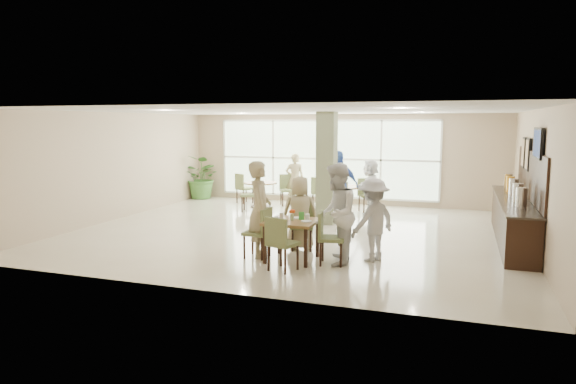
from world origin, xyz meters
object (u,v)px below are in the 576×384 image
(teen_right, at_px, (336,214))
(adult_a, at_px, (338,185))
(buffet_counter, at_px, (514,216))
(main_table, at_px, (292,226))
(round_table_right, at_px, (342,192))
(teen_standing, at_px, (373,220))
(adult_standing, at_px, (295,179))
(teen_left, at_px, (260,209))
(adult_b, at_px, (370,187))
(round_table_left, at_px, (260,189))
(teen_far, at_px, (300,213))
(potted_plant, at_px, (203,177))

(teen_right, xyz_separation_m, adult_a, (-1.01, 4.33, -0.01))
(buffet_counter, distance_m, adult_a, 4.44)
(main_table, height_order, round_table_right, same)
(teen_standing, distance_m, adult_a, 4.23)
(adult_a, height_order, adult_standing, adult_a)
(teen_left, relative_size, adult_b, 1.19)
(teen_right, height_order, adult_a, teen_right)
(main_table, bearing_deg, adult_a, 92.40)
(round_table_left, relative_size, adult_b, 0.66)
(main_table, distance_m, adult_b, 5.36)
(main_table, distance_m, buffet_counter, 4.96)
(main_table, relative_size, teen_right, 0.50)
(teen_standing, bearing_deg, main_table, -38.14)
(round_table_left, height_order, teen_standing, teen_standing)
(teen_right, distance_m, adult_a, 4.45)
(round_table_right, relative_size, teen_far, 0.74)
(buffet_counter, bearing_deg, teen_standing, -136.28)
(adult_b, bearing_deg, round_table_left, -88.43)
(main_table, bearing_deg, teen_left, 174.76)
(buffet_counter, xyz_separation_m, adult_a, (-4.19, 1.44, 0.35))
(adult_b, bearing_deg, teen_left, -8.67)
(teen_left, relative_size, adult_standing, 1.14)
(round_table_left, height_order, potted_plant, potted_plant)
(teen_left, height_order, teen_standing, teen_left)
(teen_far, bearing_deg, adult_b, -118.34)
(round_table_right, xyz_separation_m, teen_standing, (1.71, -4.87, 0.19))
(adult_standing, bearing_deg, teen_far, 91.23)
(adult_b, bearing_deg, potted_plant, -96.56)
(round_table_left, distance_m, teen_left, 5.84)
(main_table, bearing_deg, teen_far, 97.49)
(buffet_counter, bearing_deg, adult_standing, 151.21)
(teen_standing, bearing_deg, potted_plant, -97.15)
(adult_standing, bearing_deg, teen_standing, 102.58)
(teen_left, height_order, adult_b, teen_left)
(adult_a, bearing_deg, buffet_counter, -29.82)
(adult_standing, bearing_deg, teen_right, 96.45)
(teen_standing, relative_size, adult_a, 0.85)
(teen_left, distance_m, adult_b, 5.40)
(buffet_counter, relative_size, teen_far, 3.16)
(teen_left, height_order, teen_right, teen_right)
(adult_standing, bearing_deg, adult_b, 142.65)
(teen_right, bearing_deg, adult_b, 174.63)
(teen_far, relative_size, adult_b, 0.97)
(teen_left, xyz_separation_m, teen_right, (1.49, -0.04, 0.00))
(potted_plant, distance_m, adult_standing, 3.32)
(teen_far, relative_size, teen_standing, 0.97)
(potted_plant, height_order, teen_far, teen_far)
(main_table, height_order, teen_right, teen_right)
(potted_plant, relative_size, teen_far, 0.98)
(round_table_left, bearing_deg, teen_right, -56.09)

